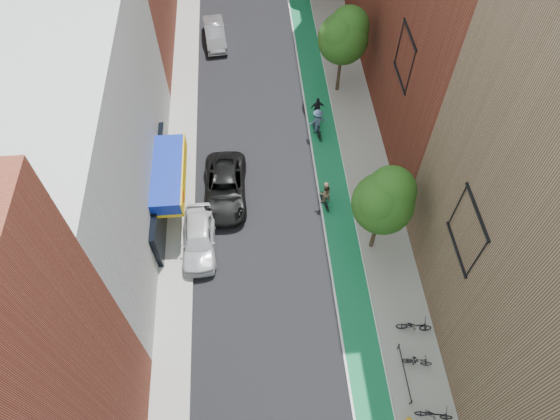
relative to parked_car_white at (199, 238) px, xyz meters
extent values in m
cube|color=#126832|center=(8.60, 15.11, -0.81)|extent=(2.00, 68.00, 0.01)
cube|color=gray|center=(-1.40, 15.11, -0.74)|extent=(2.00, 68.00, 0.15)
cube|color=gray|center=(11.10, 15.11, -0.74)|extent=(3.00, 68.00, 0.15)
cube|color=silver|center=(-6.40, 3.11, 5.18)|extent=(8.00, 20.00, 12.00)
cylinder|color=#332619|center=(10.20, -0.89, 0.83)|extent=(0.24, 0.24, 3.30)
sphere|color=#1C4A13|center=(10.20, -0.89, 3.56)|extent=(3.36, 3.36, 3.36)
sphere|color=#1C4A13|center=(10.60, -0.59, 4.28)|extent=(2.64, 2.64, 2.64)
sphere|color=#1C4A13|center=(9.90, -1.19, 4.04)|extent=(2.40, 2.40, 2.40)
cylinder|color=#332619|center=(10.20, 13.11, 0.92)|extent=(0.24, 0.24, 3.47)
sphere|color=#1C4A13|center=(10.20, 13.11, 3.78)|extent=(3.53, 3.53, 3.53)
sphere|color=#1C4A13|center=(10.60, 13.41, 4.54)|extent=(2.77, 2.77, 2.77)
sphere|color=#1C4A13|center=(9.90, 12.81, 4.29)|extent=(2.52, 2.52, 2.52)
imported|color=silver|center=(0.00, 0.00, 0.00)|extent=(1.95, 4.80, 1.63)
imported|color=black|center=(1.60, 3.69, -0.02)|extent=(2.79, 5.79, 1.59)
imported|color=#92969A|center=(1.00, 19.96, -0.07)|extent=(2.02, 4.67, 1.50)
imported|color=black|center=(7.80, 2.44, -0.33)|extent=(0.84, 1.67, 0.97)
imported|color=#9A765A|center=(7.80, 2.54, 0.36)|extent=(0.94, 0.81, 1.66)
imported|color=black|center=(8.28, 9.98, -0.41)|extent=(0.56, 1.54, 0.80)
imported|color=black|center=(8.28, 10.08, 0.38)|extent=(1.00, 0.43, 1.69)
imported|color=black|center=(8.10, 8.57, -0.28)|extent=(0.92, 1.85, 1.07)
imported|color=#46617E|center=(8.10, 8.67, 0.47)|extent=(1.34, 0.97, 1.88)
imported|color=black|center=(11.34, -10.77, -0.19)|extent=(1.90, 1.00, 0.95)
imported|color=black|center=(11.15, -8.17, -0.20)|extent=(1.60, 0.77, 0.93)
imported|color=black|center=(11.43, -6.30, -0.17)|extent=(1.96, 0.92, 0.99)
sphere|color=gold|center=(10.03, -10.98, 0.00)|extent=(0.28, 0.28, 0.28)
camera|label=1|loc=(3.52, -16.08, 24.85)|focal=32.00mm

